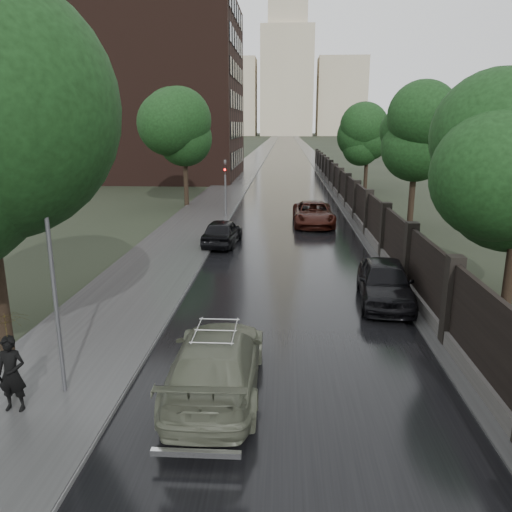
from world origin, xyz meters
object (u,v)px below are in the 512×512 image
object	(u,v)px
tree_left_far	(184,139)
car_right_far	(313,214)
tree_right_b	(416,148)
lamp_post	(54,290)
pedestrian_umbrella	(6,334)
car_right_near	(385,282)
tree_right_c	(368,139)
volga_sedan	(216,362)
hatchback_left	(222,232)
traffic_light	(225,184)

from	to	relation	value
tree_left_far	car_right_far	size ratio (longest dim) A/B	1.36
tree_left_far	car_right_far	bearing A→B (deg)	-36.77
tree_right_b	lamp_post	world-z (taller)	tree_right_b
lamp_post	pedestrian_umbrella	bearing A→B (deg)	-130.87
tree_left_far	car_right_near	bearing A→B (deg)	-62.04
tree_right_b	pedestrian_umbrella	xyz separation A→B (m)	(-13.64, -21.35, -2.99)
tree_right_c	volga_sedan	bearing A→B (deg)	-103.79
volga_sedan	lamp_post	bearing A→B (deg)	6.62
tree_right_c	hatchback_left	world-z (taller)	tree_right_c
tree_left_far	volga_sedan	xyz separation A→B (m)	(6.17, -28.04, -4.48)
volga_sedan	traffic_light	bearing A→B (deg)	-84.69
tree_left_far	traffic_light	xyz separation A→B (m)	(3.70, -5.01, -2.84)
car_right_far	car_right_near	bearing A→B (deg)	-83.76
tree_left_far	lamp_post	size ratio (longest dim) A/B	1.45
volga_sedan	tree_right_c	bearing A→B (deg)	-104.59
lamp_post	volga_sedan	xyz separation A→B (m)	(3.57, 0.46, -1.91)
traffic_light	lamp_post	bearing A→B (deg)	-92.68
pedestrian_umbrella	tree_right_b	bearing A→B (deg)	56.73
tree_left_far	car_right_near	size ratio (longest dim) A/B	1.61
traffic_light	car_right_near	size ratio (longest dim) A/B	0.87
hatchback_left	car_right_far	bearing A→B (deg)	-127.79
tree_left_far	tree_right_b	bearing A→B (deg)	-27.30
car_right_far	volga_sedan	bearing A→B (deg)	-100.28
car_right_near	pedestrian_umbrella	xyz separation A→B (m)	(-9.54, -7.88, 1.18)
hatchback_left	car_right_near	xyz separation A→B (m)	(6.97, -8.60, 0.06)
tree_left_far	volga_sedan	bearing A→B (deg)	-77.60
volga_sedan	car_right_far	size ratio (longest dim) A/B	0.97
lamp_post	traffic_light	size ratio (longest dim) A/B	1.28
tree_right_b	pedestrian_umbrella	distance (m)	25.51
tree_right_c	car_right_near	size ratio (longest dim) A/B	1.53
tree_left_far	volga_sedan	size ratio (longest dim) A/B	1.40
hatchback_left	car_right_near	world-z (taller)	car_right_near
volga_sedan	hatchback_left	world-z (taller)	volga_sedan
tree_right_b	tree_right_c	bearing A→B (deg)	90.00
lamp_post	car_right_far	bearing A→B (deg)	71.83
tree_right_b	volga_sedan	distance (m)	22.50
tree_right_c	car_right_near	world-z (taller)	tree_right_c
tree_right_c	volga_sedan	world-z (taller)	tree_right_c
tree_right_c	traffic_light	size ratio (longest dim) A/B	1.75
tree_right_b	volga_sedan	bearing A→B (deg)	-114.98
tree_right_b	car_right_near	bearing A→B (deg)	-106.92
tree_left_far	volga_sedan	distance (m)	29.05
car_right_near	car_right_far	xyz separation A→B (m)	(-1.80, 14.30, -0.03)
lamp_post	hatchback_left	bearing A→B (deg)	83.30
tree_right_b	lamp_post	bearing A→B (deg)	-122.18
tree_right_c	car_right_far	xyz separation A→B (m)	(-5.90, -17.17, -4.19)
traffic_light	car_right_far	world-z (taller)	traffic_light
tree_right_c	volga_sedan	xyz separation A→B (m)	(-9.33, -38.04, -4.18)
lamp_post	hatchback_left	size ratio (longest dim) A/B	1.21
car_right_far	pedestrian_umbrella	xyz separation A→B (m)	(-7.74, -22.18, 1.20)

